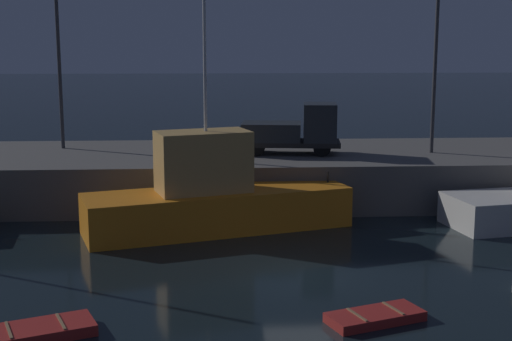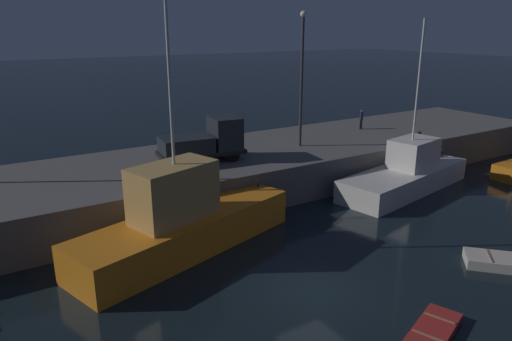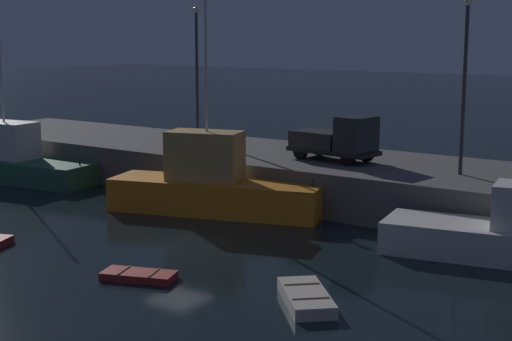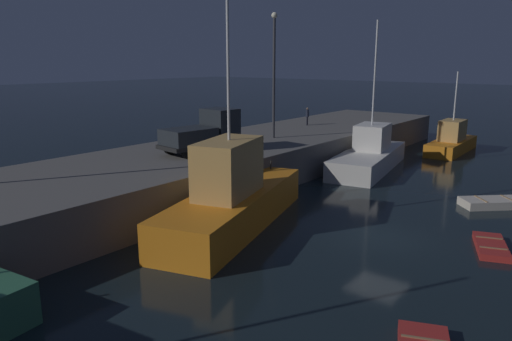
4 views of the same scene
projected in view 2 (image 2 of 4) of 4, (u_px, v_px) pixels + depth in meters
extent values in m
plane|color=black|center=(316.00, 292.00, 19.64)|extent=(320.00, 320.00, 0.00)
cube|color=#5B5956|center=(184.00, 179.00, 30.13)|extent=(61.70, 9.80, 2.47)
cube|color=silver|center=(404.00, 180.00, 31.67)|extent=(11.39, 5.25, 1.45)
cube|color=silver|center=(414.00, 153.00, 31.73)|extent=(3.63, 2.76, 1.93)
cylinder|color=silver|center=(419.00, 81.00, 30.13)|extent=(0.14, 0.14, 7.68)
cylinder|color=#262626|center=(442.00, 153.00, 34.65)|extent=(0.10, 0.10, 0.50)
cube|color=orange|center=(186.00, 232.00, 23.22)|extent=(12.27, 6.58, 1.81)
cube|color=tan|center=(173.00, 192.00, 22.09)|extent=(4.46, 3.21, 2.69)
cylinder|color=silver|center=(169.00, 69.00, 20.53)|extent=(0.14, 0.14, 8.57)
cylinder|color=#262626|center=(258.00, 183.00, 26.82)|extent=(0.10, 0.10, 0.50)
cube|color=beige|center=(508.00, 263.00, 21.60)|extent=(3.60, 3.68, 0.46)
cube|color=olive|center=(489.00, 256.00, 21.72)|extent=(1.04, 0.99, 0.04)
cube|color=#B22823|center=(433.00, 331.00, 16.91)|extent=(3.19, 2.18, 0.30)
cube|color=olive|center=(440.00, 318.00, 17.35)|extent=(0.46, 1.06, 0.04)
cube|color=olive|center=(428.00, 336.00, 16.37)|extent=(0.46, 1.06, 0.04)
cylinder|color=#38383D|center=(301.00, 84.00, 32.21)|extent=(0.20, 0.20, 8.68)
sphere|color=#F9EFCC|center=(303.00, 14.00, 30.88)|extent=(0.44, 0.44, 0.44)
cylinder|color=black|center=(222.00, 148.00, 30.99)|extent=(0.93, 0.38, 0.90)
cylinder|color=black|center=(232.00, 155.00, 29.41)|extent=(0.93, 0.38, 0.90)
cylinder|color=black|center=(171.00, 154.00, 29.61)|extent=(0.93, 0.38, 0.90)
cylinder|color=black|center=(179.00, 161.00, 28.03)|extent=(0.93, 0.38, 0.90)
cube|color=black|center=(201.00, 152.00, 29.47)|extent=(5.54, 2.79, 0.25)
cube|color=#23282D|center=(225.00, 132.00, 29.79)|extent=(1.95, 2.36, 1.98)
cube|color=#23282D|center=(186.00, 144.00, 28.91)|extent=(3.32, 2.52, 0.95)
cylinder|color=black|center=(360.00, 125.00, 38.66)|extent=(0.12, 0.12, 0.75)
cylinder|color=black|center=(361.00, 124.00, 38.90)|extent=(0.12, 0.12, 0.75)
cylinder|color=#1E2333|center=(361.00, 116.00, 38.58)|extent=(0.39, 0.39, 0.62)
sphere|color=#8C664C|center=(362.00, 111.00, 38.46)|extent=(0.18, 0.18, 0.18)
cylinder|color=black|center=(419.00, 136.00, 35.10)|extent=(0.28, 0.28, 0.61)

